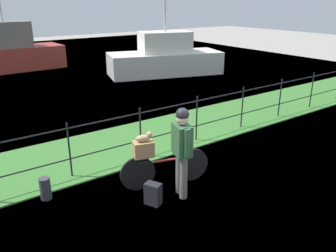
{
  "coord_description": "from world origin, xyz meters",
  "views": [
    {
      "loc": [
        -4.48,
        -3.97,
        3.41
      ],
      "look_at": [
        -0.54,
        1.53,
        0.9
      ],
      "focal_mm": 36.8,
      "sensor_mm": 36.0,
      "label": 1
    }
  ],
  "objects_px": {
    "moored_boat_far": "(8,53)",
    "backpack_on_paving": "(153,194)",
    "mooring_bollard": "(45,188)",
    "moored_boat_mid": "(165,59)",
    "bicycle_main": "(165,168)",
    "cyclist_person": "(182,145)",
    "wooden_crate": "(143,149)",
    "terrier_dog": "(144,138)"
  },
  "relations": [
    {
      "from": "moored_boat_far",
      "to": "backpack_on_paving",
      "type": "bearing_deg",
      "value": -92.91
    },
    {
      "from": "mooring_bollard",
      "to": "moored_boat_mid",
      "type": "relative_size",
      "value": 0.07
    },
    {
      "from": "bicycle_main",
      "to": "cyclist_person",
      "type": "relative_size",
      "value": 1.02
    },
    {
      "from": "wooden_crate",
      "to": "cyclist_person",
      "type": "relative_size",
      "value": 0.22
    },
    {
      "from": "moored_boat_mid",
      "to": "moored_boat_far",
      "type": "xyz_separation_m",
      "value": [
        -5.87,
        5.29,
        0.13
      ]
    },
    {
      "from": "moored_boat_mid",
      "to": "cyclist_person",
      "type": "bearing_deg",
      "value": -123.52
    },
    {
      "from": "terrier_dog",
      "to": "cyclist_person",
      "type": "distance_m",
      "value": 0.72
    },
    {
      "from": "cyclist_person",
      "to": "moored_boat_far",
      "type": "bearing_deg",
      "value": 89.43
    },
    {
      "from": "wooden_crate",
      "to": "mooring_bollard",
      "type": "bearing_deg",
      "value": 156.03
    },
    {
      "from": "terrier_dog",
      "to": "cyclist_person",
      "type": "relative_size",
      "value": 0.19
    },
    {
      "from": "wooden_crate",
      "to": "mooring_bollard",
      "type": "relative_size",
      "value": 0.88
    },
    {
      "from": "mooring_bollard",
      "to": "moored_boat_far",
      "type": "height_order",
      "value": "moored_boat_far"
    },
    {
      "from": "bicycle_main",
      "to": "moored_boat_far",
      "type": "height_order",
      "value": "moored_boat_far"
    },
    {
      "from": "bicycle_main",
      "to": "backpack_on_paving",
      "type": "xyz_separation_m",
      "value": [
        -0.55,
        -0.43,
        -0.16
      ]
    },
    {
      "from": "backpack_on_paving",
      "to": "mooring_bollard",
      "type": "relative_size",
      "value": 0.96
    },
    {
      "from": "wooden_crate",
      "to": "mooring_bollard",
      "type": "distance_m",
      "value": 1.89
    },
    {
      "from": "bicycle_main",
      "to": "terrier_dog",
      "type": "distance_m",
      "value": 0.79
    },
    {
      "from": "moored_boat_far",
      "to": "terrier_dog",
      "type": "bearing_deg",
      "value": -92.3
    },
    {
      "from": "cyclist_person",
      "to": "backpack_on_paving",
      "type": "bearing_deg",
      "value": 174.99
    },
    {
      "from": "mooring_bollard",
      "to": "moored_boat_far",
      "type": "bearing_deg",
      "value": 80.37
    },
    {
      "from": "cyclist_person",
      "to": "moored_boat_mid",
      "type": "xyz_separation_m",
      "value": [
        6.01,
        9.07,
        -0.26
      ]
    },
    {
      "from": "bicycle_main",
      "to": "backpack_on_paving",
      "type": "relative_size",
      "value": 4.29
    },
    {
      "from": "cyclist_person",
      "to": "mooring_bollard",
      "type": "xyz_separation_m",
      "value": [
        -2.07,
        1.32,
        -0.79
      ]
    },
    {
      "from": "backpack_on_paving",
      "to": "mooring_bollard",
      "type": "distance_m",
      "value": 1.95
    },
    {
      "from": "moored_boat_mid",
      "to": "backpack_on_paving",
      "type": "bearing_deg",
      "value": -126.17
    },
    {
      "from": "wooden_crate",
      "to": "cyclist_person",
      "type": "distance_m",
      "value": 0.76
    },
    {
      "from": "wooden_crate",
      "to": "moored_boat_far",
      "type": "xyz_separation_m",
      "value": [
        0.58,
        13.77,
        0.05
      ]
    },
    {
      "from": "terrier_dog",
      "to": "bicycle_main",
      "type": "bearing_deg",
      "value": -15.96
    },
    {
      "from": "bicycle_main",
      "to": "cyclist_person",
      "type": "bearing_deg",
      "value": -85.34
    },
    {
      "from": "bicycle_main",
      "to": "wooden_crate",
      "type": "distance_m",
      "value": 0.62
    },
    {
      "from": "terrier_dog",
      "to": "cyclist_person",
      "type": "xyz_separation_m",
      "value": [
        0.41,
        -0.58,
        -0.04
      ]
    },
    {
      "from": "wooden_crate",
      "to": "terrier_dog",
      "type": "xyz_separation_m",
      "value": [
        0.02,
        -0.01,
        0.23
      ]
    },
    {
      "from": "terrier_dog",
      "to": "moored_boat_mid",
      "type": "distance_m",
      "value": 10.65
    },
    {
      "from": "bicycle_main",
      "to": "moored_boat_mid",
      "type": "distance_m",
      "value": 10.52
    },
    {
      "from": "wooden_crate",
      "to": "moored_boat_far",
      "type": "distance_m",
      "value": 13.78
    },
    {
      "from": "wooden_crate",
      "to": "moored_boat_far",
      "type": "bearing_deg",
      "value": 87.6
    },
    {
      "from": "mooring_bollard",
      "to": "moored_boat_mid",
      "type": "distance_m",
      "value": 11.21
    },
    {
      "from": "wooden_crate",
      "to": "moored_boat_mid",
      "type": "relative_size",
      "value": 0.07
    },
    {
      "from": "backpack_on_paving",
      "to": "bicycle_main",
      "type": "bearing_deg",
      "value": 102.81
    },
    {
      "from": "cyclist_person",
      "to": "bicycle_main",
      "type": "bearing_deg",
      "value": 94.66
    },
    {
      "from": "bicycle_main",
      "to": "mooring_bollard",
      "type": "distance_m",
      "value": 2.2
    },
    {
      "from": "backpack_on_paving",
      "to": "cyclist_person",
      "type": "bearing_deg",
      "value": 59.69
    }
  ]
}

